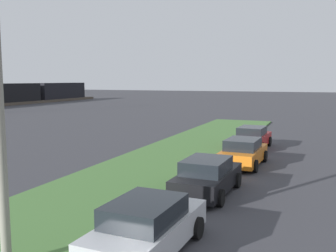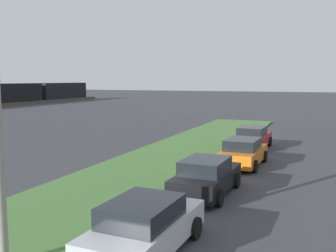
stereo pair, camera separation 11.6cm
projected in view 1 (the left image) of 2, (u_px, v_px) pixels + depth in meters
name	position (u px, v px, depth m)	size (l,w,h in m)	color
grass_median	(96.00, 198.00, 14.74)	(60.00, 6.00, 0.12)	#477238
parked_car_silver	(147.00, 227.00, 10.10)	(4.36, 2.14, 1.47)	#B2B5BA
parked_car_black	(207.00, 177.00, 15.34)	(4.35, 2.11, 1.47)	black
parked_car_orange	(243.00, 152.00, 20.45)	(4.37, 2.15, 1.47)	orange
parked_car_red	(252.00, 138.00, 25.64)	(4.38, 2.18, 1.47)	red
streetlight	(6.00, 88.00, 8.51)	(1.10, 2.80, 7.50)	gray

